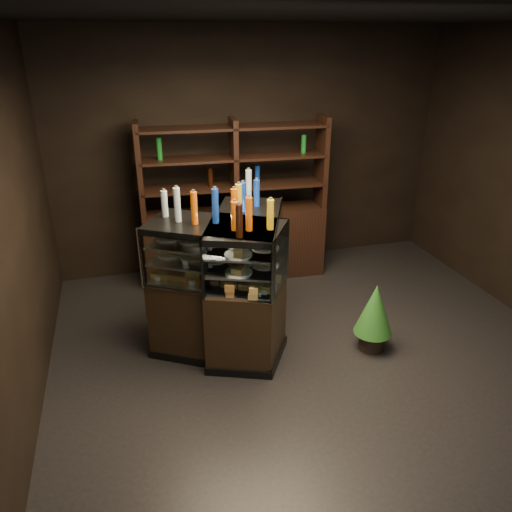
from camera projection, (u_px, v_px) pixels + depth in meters
The scene contains 7 objects.
ground at pixel (321, 363), 4.77m from camera, with size 5.00×5.00×0.00m, color black.
room_shell at pixel (333, 163), 3.98m from camera, with size 5.02×5.02×3.01m.
display_case at pixel (232, 306), 4.86m from camera, with size 1.51×1.38×1.35m.
food_display at pixel (231, 253), 4.62m from camera, with size 1.14×1.14×0.42m.
bottles_top at pixel (230, 205), 4.44m from camera, with size 0.98×1.00×0.30m.
potted_conifer at pixel (375, 308), 4.81m from camera, with size 0.37×0.37×0.80m.
back_shelving at pixel (235, 232), 6.24m from camera, with size 2.26×0.56×2.00m.
Camera 1 is at (-1.66, -3.62, 2.88)m, focal length 35.00 mm.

